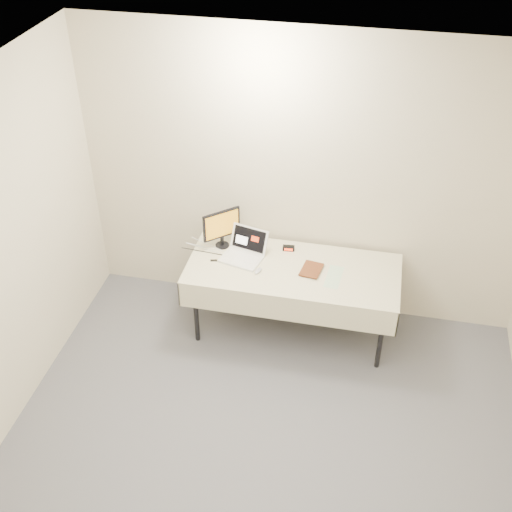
% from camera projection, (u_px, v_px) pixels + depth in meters
% --- Properties ---
extents(back_wall, '(4.00, 0.10, 2.70)m').
position_uv_depth(back_wall, '(304.00, 182.00, 5.59)').
color(back_wall, beige).
rests_on(back_wall, ground).
extents(table, '(1.86, 0.81, 0.74)m').
position_uv_depth(table, '(293.00, 274.00, 5.63)').
color(table, black).
rests_on(table, ground).
extents(laptop, '(0.42, 0.41, 0.23)m').
position_uv_depth(laptop, '(245.00, 251.00, 5.71)').
color(laptop, silver).
rests_on(laptop, table).
extents(monitor, '(0.28, 0.26, 0.37)m').
position_uv_depth(monitor, '(222.00, 226.00, 5.74)').
color(monitor, black).
rests_on(monitor, table).
extents(book, '(0.17, 0.05, 0.23)m').
position_uv_depth(book, '(303.00, 258.00, 5.52)').
color(book, '#9A471C').
rests_on(book, table).
extents(alarm_clock, '(0.11, 0.06, 0.04)m').
position_uv_depth(alarm_clock, '(289.00, 248.00, 5.80)').
color(alarm_clock, black).
rests_on(alarm_clock, table).
extents(clicker, '(0.07, 0.11, 0.02)m').
position_uv_depth(clicker, '(258.00, 271.00, 5.55)').
color(clicker, '#B2B2B5').
rests_on(clicker, table).
extents(paper_form, '(0.15, 0.33, 0.00)m').
position_uv_depth(paper_form, '(334.00, 277.00, 5.50)').
color(paper_form, '#B8DCAF').
rests_on(paper_form, table).
extents(usb_dongle, '(0.06, 0.03, 0.01)m').
position_uv_depth(usb_dongle, '(214.00, 260.00, 5.68)').
color(usb_dongle, black).
rests_on(usb_dongle, table).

